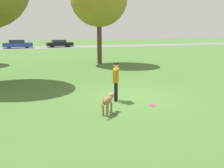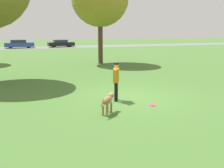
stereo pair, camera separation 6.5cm
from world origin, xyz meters
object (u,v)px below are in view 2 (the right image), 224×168
frisbee (152,105)px  parked_car_black (61,43)px  dog (108,101)px  person (116,79)px  parked_car_blue (19,44)px

frisbee → parked_car_black: parked_car_black is taller
dog → frisbee: (1.96, 0.36, -0.47)m
parked_car_black → frisbee: bearing=-95.1°
frisbee → parked_car_black: size_ratio=0.06×
person → frisbee: person is taller
parked_car_blue → frisbee: bearing=-82.8°
parked_car_blue → person: bearing=-84.4°
frisbee → parked_car_black: bearing=87.7°
dog → frisbee: dog is taller
dog → parked_car_blue: bearing=44.2°
frisbee → parked_car_black: (1.45, 35.41, 0.60)m
frisbee → dog: bearing=-169.7°
person → frisbee: size_ratio=5.89×
parked_car_blue → parked_car_black: 6.56m
frisbee → parked_car_blue: parked_car_blue is taller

